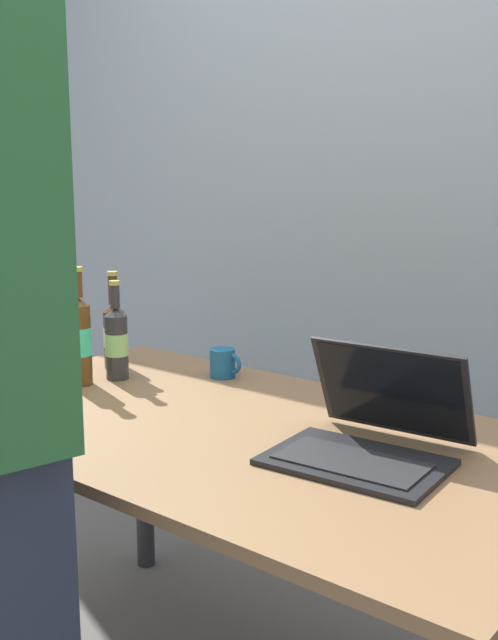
{
  "coord_description": "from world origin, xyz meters",
  "views": [
    {
      "loc": [
        1.06,
        -1.25,
        1.31
      ],
      "look_at": [
        0.04,
        0.0,
        0.99
      ],
      "focal_mm": 42.48,
      "sensor_mm": 36.0,
      "label": 1
    }
  ],
  "objects_px": {
    "laptop": "(370,433)",
    "beer_bottle_amber": "(117,341)",
    "beer_bottle_brown": "(79,338)",
    "beer_bottle_green": "(114,333)",
    "coffee_mug": "(223,363)",
    "beer_bottle_dark": "(55,337)"
  },
  "relations": [
    {
      "from": "beer_bottle_dark",
      "to": "coffee_mug",
      "type": "xyz_separation_m",
      "value": [
        0.42,
        0.25,
        -0.06
      ]
    },
    {
      "from": "beer_bottle_dark",
      "to": "beer_bottle_brown",
      "type": "bearing_deg",
      "value": -15.42
    },
    {
      "from": "laptop",
      "to": "beer_bottle_brown",
      "type": "xyz_separation_m",
      "value": [
        -0.88,
        -0.03,
        0.08
      ]
    },
    {
      "from": "beer_bottle_green",
      "to": "beer_bottle_dark",
      "type": "relative_size",
      "value": 1.06
    },
    {
      "from": "coffee_mug",
      "to": "beer_bottle_dark",
      "type": "bearing_deg",
      "value": -149.02
    },
    {
      "from": "beer_bottle_dark",
      "to": "beer_bottle_amber",
      "type": "relative_size",
      "value": 0.97
    },
    {
      "from": "beer_bottle_amber",
      "to": "beer_bottle_brown",
      "type": "bearing_deg",
      "value": -108.19
    },
    {
      "from": "beer_bottle_green",
      "to": "beer_bottle_dark",
      "type": "xyz_separation_m",
      "value": [
        -0.1,
        -0.14,
        -0.0
      ]
    },
    {
      "from": "laptop",
      "to": "beer_bottle_brown",
      "type": "height_order",
      "value": "beer_bottle_brown"
    },
    {
      "from": "beer_bottle_brown",
      "to": "coffee_mug",
      "type": "distance_m",
      "value": 0.4
    },
    {
      "from": "beer_bottle_green",
      "to": "beer_bottle_amber",
      "type": "distance_m",
      "value": 0.13
    },
    {
      "from": "beer_bottle_brown",
      "to": "beer_bottle_amber",
      "type": "bearing_deg",
      "value": 71.81
    },
    {
      "from": "beer_bottle_dark",
      "to": "coffee_mug",
      "type": "distance_m",
      "value": 0.49
    },
    {
      "from": "beer_bottle_amber",
      "to": "coffee_mug",
      "type": "bearing_deg",
      "value": 41.67
    },
    {
      "from": "laptop",
      "to": "beer_bottle_brown",
      "type": "bearing_deg",
      "value": -177.95
    },
    {
      "from": "coffee_mug",
      "to": "beer_bottle_brown",
      "type": "bearing_deg",
      "value": -130.42
    },
    {
      "from": "beer_bottle_green",
      "to": "coffee_mug",
      "type": "bearing_deg",
      "value": 19.93
    },
    {
      "from": "laptop",
      "to": "coffee_mug",
      "type": "xyz_separation_m",
      "value": [
        -0.63,
        0.27,
        -0.01
      ]
    },
    {
      "from": "beer_bottle_brown",
      "to": "beer_bottle_green",
      "type": "relative_size",
      "value": 1.12
    },
    {
      "from": "beer_bottle_amber",
      "to": "beer_bottle_green",
      "type": "bearing_deg",
      "value": 141.74
    },
    {
      "from": "beer_bottle_green",
      "to": "coffee_mug",
      "type": "relative_size",
      "value": 2.78
    },
    {
      "from": "laptop",
      "to": "beer_bottle_amber",
      "type": "distance_m",
      "value": 0.85
    }
  ]
}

